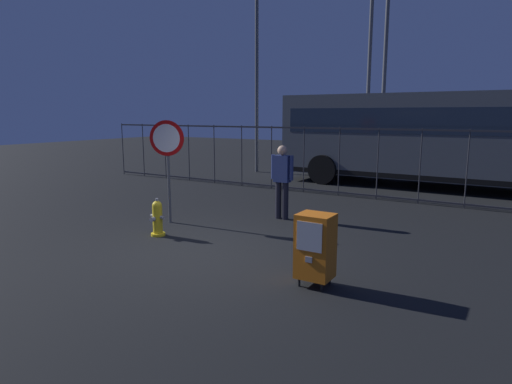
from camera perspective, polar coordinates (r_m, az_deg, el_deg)
name	(u,v)px	position (r m, az deg, el deg)	size (l,w,h in m)	color
ground_plane	(205,252)	(7.77, -6.60, -7.67)	(60.00, 60.00, 0.00)	black
fire_hydrant	(157,218)	(8.83, -12.63, -3.32)	(0.33, 0.32, 0.75)	yellow
newspaper_box_primary	(315,246)	(6.14, 7.67, -6.95)	(0.48, 0.42, 1.02)	black
stop_sign	(167,150)	(9.66, -11.40, 5.37)	(0.71, 0.31, 2.23)	#4C4F54
pedestrian	(282,178)	(9.91, 3.39, 1.86)	(0.55, 0.22, 1.67)	black
fence_barrier	(339,161)	(12.99, 10.69, 3.96)	(18.03, 0.04, 2.00)	#2D2D33
bus_near	(448,135)	(15.24, 23.54, 6.78)	(10.52, 2.85, 3.00)	#4C5156
street_light_near_left	(257,51)	(18.29, 0.10, 17.80)	(0.32, 0.32, 8.49)	#4C4F54
street_light_near_right	(370,59)	(17.52, 14.48, 16.34)	(0.32, 0.32, 7.60)	#4C4F54
street_light_far_right	(385,66)	(16.82, 16.33, 15.34)	(0.32, 0.32, 6.93)	#4C4F54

